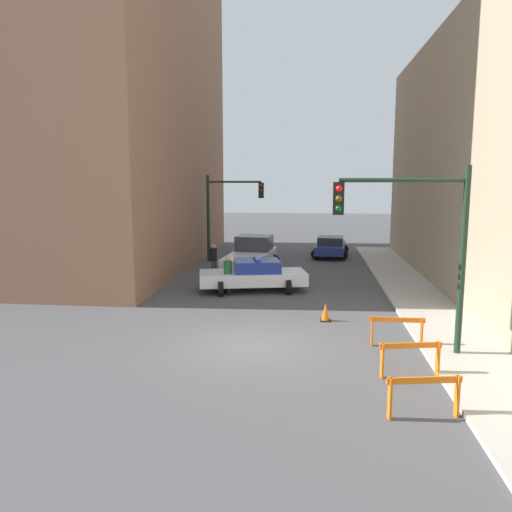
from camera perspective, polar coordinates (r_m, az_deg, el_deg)
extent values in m
plane|color=#4C4C4F|center=(15.20, -0.68, -10.21)|extent=(120.00, 120.00, 0.00)
cube|color=#B2ADA3|center=(15.72, 22.74, -10.03)|extent=(2.40, 44.00, 0.12)
cube|color=#93664C|center=(31.99, -20.43, 18.88)|extent=(14.00, 20.00, 21.72)
cylinder|color=black|center=(14.76, 22.53, -0.57)|extent=(0.18, 0.18, 5.20)
cylinder|color=black|center=(14.21, 16.39, 8.32)|extent=(3.40, 0.12, 0.12)
cube|color=black|center=(14.02, 9.41, 6.51)|extent=(0.30, 0.22, 0.90)
sphere|color=red|center=(13.87, 9.47, 7.60)|extent=(0.18, 0.18, 0.18)
sphere|color=#4C3D0C|center=(13.88, 9.44, 6.49)|extent=(0.18, 0.18, 0.18)
sphere|color=#0C4219|center=(13.89, 9.41, 5.37)|extent=(0.18, 0.18, 0.18)
cylinder|color=black|center=(30.22, -5.48, 4.26)|extent=(0.18, 0.18, 5.20)
cylinder|color=black|center=(29.85, -2.50, 8.47)|extent=(3.20, 0.12, 0.12)
cube|color=black|center=(29.65, 0.59, 7.51)|extent=(0.30, 0.22, 0.90)
sphere|color=red|center=(29.50, 0.56, 8.03)|extent=(0.18, 0.18, 0.18)
sphere|color=#4C3D0C|center=(29.51, 0.56, 7.50)|extent=(0.18, 0.18, 0.18)
sphere|color=#0C4219|center=(29.51, 0.56, 6.98)|extent=(0.18, 0.18, 0.18)
cube|color=white|center=(22.25, -0.38, -2.49)|extent=(4.99, 2.81, 0.55)
cube|color=navy|center=(22.18, 0.10, -1.12)|extent=(2.27, 2.01, 0.52)
cylinder|color=black|center=(21.39, -4.05, -3.72)|extent=(0.36, 0.69, 0.66)
cylinder|color=black|center=(23.05, -4.20, -2.81)|extent=(0.36, 0.69, 0.66)
cylinder|color=black|center=(21.67, 3.69, -3.55)|extent=(0.36, 0.69, 0.66)
cylinder|color=black|center=(23.32, 2.99, -2.67)|extent=(0.36, 0.69, 0.66)
cube|color=#2633BF|center=(22.12, 0.10, -0.30)|extent=(0.49, 1.39, 0.12)
cube|color=silver|center=(26.40, -0.67, -0.39)|extent=(2.48, 5.56, 0.70)
cube|color=#2D333D|center=(27.34, -0.19, 1.52)|extent=(1.99, 1.89, 0.80)
cylinder|color=black|center=(28.27, -1.78, -0.50)|extent=(0.82, 0.33, 0.80)
cylinder|color=black|center=(27.91, 1.90, -0.62)|extent=(0.82, 0.33, 0.80)
cylinder|color=black|center=(25.07, -3.53, -1.70)|extent=(0.82, 0.33, 0.80)
cylinder|color=black|center=(24.66, 0.61, -1.86)|extent=(0.82, 0.33, 0.80)
cube|color=navy|center=(32.59, 8.51, 0.94)|extent=(2.17, 4.44, 0.52)
cube|color=#232833|center=(32.36, 8.52, 1.78)|extent=(1.74, 1.94, 0.48)
cylinder|color=black|center=(33.99, 7.23, 0.85)|extent=(0.64, 0.27, 0.62)
cylinder|color=black|center=(33.92, 10.02, 0.76)|extent=(0.64, 0.27, 0.62)
cylinder|color=black|center=(31.36, 6.86, 0.19)|extent=(0.64, 0.27, 0.62)
cylinder|color=black|center=(31.28, 9.89, 0.10)|extent=(0.64, 0.27, 0.62)
cylinder|color=black|center=(21.86, -3.22, -3.23)|extent=(0.38, 0.38, 0.82)
cylinder|color=#236633|center=(21.72, -3.24, -1.37)|extent=(0.49, 0.49, 0.62)
sphere|color=tan|center=(21.65, -3.25, -0.28)|extent=(0.30, 0.30, 0.22)
cylinder|color=#474C66|center=(25.78, -4.86, -1.41)|extent=(0.36, 0.36, 0.82)
cylinder|color=black|center=(25.66, -4.88, 0.18)|extent=(0.46, 0.46, 0.62)
sphere|color=tan|center=(25.60, -4.89, 1.11)|extent=(0.28, 0.28, 0.22)
cube|color=orange|center=(11.18, 18.71, -13.29)|extent=(1.58, 0.34, 0.14)
cube|color=orange|center=(11.08, 15.05, -15.46)|extent=(0.08, 0.17, 0.90)
cube|color=orange|center=(11.62, 22.00, -14.65)|extent=(0.08, 0.17, 0.90)
cube|color=orange|center=(13.25, 17.27, -9.73)|extent=(1.58, 0.35, 0.14)
cube|color=orange|center=(13.13, 14.22, -11.52)|extent=(0.08, 0.17, 0.90)
cube|color=orange|center=(13.64, 20.06, -11.01)|extent=(0.08, 0.17, 0.90)
cube|color=orange|center=(15.45, 15.85, -7.02)|extent=(1.60, 0.07, 0.14)
cube|color=orange|center=(15.46, 13.12, -8.37)|extent=(0.05, 0.16, 0.90)
cube|color=orange|center=(15.68, 18.42, -8.35)|extent=(0.05, 0.16, 0.90)
cube|color=black|center=(17.90, 7.92, -7.30)|extent=(0.36, 0.36, 0.04)
cone|color=#F2600C|center=(17.81, 7.95, -6.28)|extent=(0.28, 0.28, 0.62)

